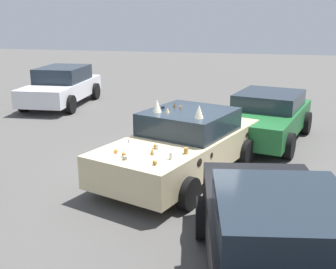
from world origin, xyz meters
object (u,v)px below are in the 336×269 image
Objects in this scene: art_car_decorated at (183,144)px; parked_sedan_near_left at (266,116)px; parked_sedan_row_back_far at (279,246)px; parked_sedan_far_right at (62,86)px.

art_car_decorated is 3.53m from parked_sedan_near_left.
parked_sedan_far_right is at bearing 28.41° from parked_sedan_row_back_far.
parked_sedan_row_back_far is (-3.77, -1.91, 0.01)m from art_car_decorated.
parked_sedan_row_back_far is at bearing 46.25° from art_car_decorated.
art_car_decorated is at bearing -15.35° from parked_sedan_near_left.
parked_sedan_near_left is 8.27m from parked_sedan_far_right.
parked_sedan_far_right reaches higher than parked_sedan_row_back_far.
art_car_decorated is 1.10× the size of parked_sedan_near_left.
art_car_decorated reaches higher than parked_sedan_far_right.
art_car_decorated is 8.56m from parked_sedan_far_right.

